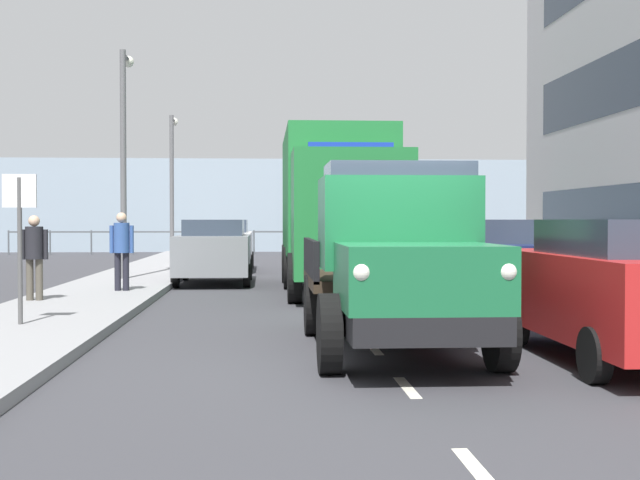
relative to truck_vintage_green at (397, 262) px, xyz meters
The scene contains 19 objects.
ground_plane 11.63m from the truck_vintage_green, 88.86° to the right, with size 80.00×80.00×0.00m, color #38383D.
sidewalk_left 12.59m from the truck_vintage_green, 112.72° to the right, with size 2.62×41.79×0.15m, color gray.
sidewalk_right 12.77m from the truck_vintage_green, 65.37° to the right, with size 2.62×41.79×0.15m, color gray.
road_centreline_markings 11.61m from the truck_vintage_green, 88.86° to the right, with size 0.12×38.55×0.01m.
sea_horizon 35.49m from the truck_vintage_green, 89.63° to the right, with size 80.00×0.80×5.00m, color #8C9EAD.
seawall_railing 31.86m from the truck_vintage_green, 89.59° to the right, with size 28.08×0.08×1.20m.
truck_vintage_green is the anchor object (origin of this frame).
lorry_cargo_green 9.62m from the truck_vintage_green, 90.46° to the right, with size 2.58×8.20×3.87m.
car_red_kerbside_near 2.69m from the truck_vintage_green, 164.53° to the left, with size 1.82×4.41×1.72m.
car_navy_kerbside_1 5.46m from the truck_vintage_green, 118.25° to the right, with size 1.83×4.25×1.72m.
car_teal_kerbside_2 10.94m from the truck_vintage_green, 103.65° to the right, with size 1.93×4.04×1.72m.
car_black_kerbside_3 15.81m from the truck_vintage_green, 99.39° to the right, with size 1.85×3.86×1.72m.
car_grey_oppositeside_0 12.64m from the truck_vintage_green, 76.08° to the right, with size 1.98×4.26×1.72m.
car_white_oppositeside_1 18.29m from the truck_vintage_green, 80.43° to the right, with size 1.92×4.11×1.72m.
pedestrian_near_railing 8.70m from the truck_vintage_green, 44.94° to the right, with size 0.53×0.34×1.65m.
pedestrian_couple_b 9.63m from the truck_vintage_green, 59.82° to the right, with size 0.53×0.34×1.73m.
lamp_post_promenade 13.79m from the truck_vintage_green, 66.33° to the right, with size 0.32×1.14×6.08m.
lamp_post_far 22.66m from the truck_vintage_green, 76.69° to the right, with size 0.32×1.14×5.52m.
street_sign 5.83m from the truck_vintage_green, 23.19° to the right, with size 0.50×0.07×2.25m.
Camera 1 is at (1.45, 9.90, 1.72)m, focal length 47.78 mm.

